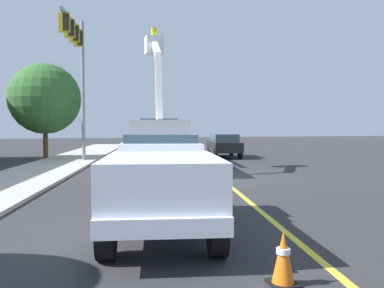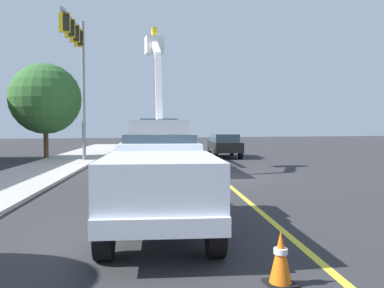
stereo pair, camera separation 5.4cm
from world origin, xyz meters
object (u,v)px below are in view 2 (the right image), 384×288
Objects in this scene: service_pickup_truck at (160,179)px; traffic_signal_mast at (78,57)px; passing_minivan at (224,144)px; traffic_cone_mid_front at (206,173)px; traffic_cone_leading at (281,258)px; utility_bucket_truck at (159,139)px; traffic_cone_mid_rear at (189,158)px.

service_pickup_truck is 16.93m from traffic_signal_mast.
traffic_cone_mid_front is (-12.18, 5.08, -0.56)m from passing_minivan.
traffic_cone_leading is (-3.35, -1.13, -0.73)m from service_pickup_truck.
traffic_cone_mid_front is (9.90, -1.93, 0.02)m from traffic_cone_leading.
traffic_signal_mast is (-2.76, 10.12, 5.37)m from passing_minivan.
service_pickup_truck is at bearing 156.53° from passing_minivan.
service_pickup_truck is 7.44× the size of traffic_cone_leading.
passing_minivan is at bearing -22.65° from traffic_cone_mid_front.
utility_bucket_truck is 9.50m from passing_minivan.
passing_minivan is at bearing -17.61° from traffic_cone_leading.
traffic_signal_mast is at bearing 105.23° from passing_minivan.
traffic_cone_mid_front reaches higher than traffic_cone_leading.
passing_minivan is 5.57m from traffic_cone_mid_rear.
traffic_cone_mid_front is 1.13× the size of traffic_cone_mid_rear.
passing_minivan is 23.18m from traffic_cone_leading.
utility_bucket_truck is 1.45× the size of service_pickup_truck.
traffic_cone_leading is at bearing -161.43° from service_pickup_truck.
traffic_cone_mid_rear is at bearing -16.85° from service_pickup_truck.
utility_bucket_truck is 10.77× the size of traffic_cone_leading.
service_pickup_truck is 7.95× the size of traffic_cone_mid_rear.
traffic_cone_mid_front is at bearing -168.46° from utility_bucket_truck.
passing_minivan is (7.26, -6.09, -0.65)m from utility_bucket_truck.
traffic_cone_leading is 10.09m from traffic_cone_mid_front.
traffic_cone_leading is (-14.83, 0.92, -1.23)m from utility_bucket_truck.
utility_bucket_truck reaches higher than passing_minivan.
utility_bucket_truck is 1.68× the size of passing_minivan.
traffic_cone_mid_front is at bearing 170.31° from traffic_cone_mid_rear.
service_pickup_truck is 20.43m from passing_minivan.
service_pickup_truck is at bearing 169.89° from utility_bucket_truck.
passing_minivan is (18.74, -8.14, -0.15)m from service_pickup_truck.
utility_bucket_truck is 0.96× the size of traffic_signal_mast.
traffic_signal_mast is at bearing 7.09° from service_pickup_truck.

